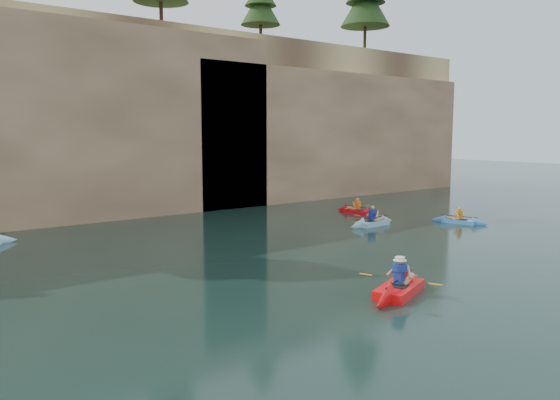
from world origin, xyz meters
TOP-DOWN VIEW (x-y plane):
  - ground at (0.00, 0.00)m, footprint 160.00×160.00m
  - cliff at (0.00, 30.00)m, footprint 70.00×16.00m
  - cliff_slab_center at (2.00, 22.60)m, footprint 24.00×2.40m
  - cliff_slab_east at (22.00, 22.60)m, footprint 26.00×2.40m
  - sea_cave_east at (10.00, 21.95)m, footprint 5.00×1.00m
  - main_kayaker at (4.99, 2.34)m, footprint 3.98×2.48m
  - kayaker_ltblue_near at (13.64, 11.41)m, footprint 3.40×2.61m
  - kayaker_red_far at (16.25, 15.03)m, footprint 2.35×3.28m
  - kayaker_blue_east at (17.98, 8.99)m, footprint 2.12×3.17m

SIDE VIEW (x-z plane):
  - ground at x=0.00m, z-range 0.00..0.00m
  - kayaker_blue_east at x=17.98m, z-range -0.42..0.69m
  - kayaker_red_far at x=16.25m, z-range -0.45..0.74m
  - kayaker_ltblue_near at x=13.64m, z-range -0.50..0.83m
  - main_kayaker at x=4.99m, z-range -0.54..0.92m
  - sea_cave_east at x=10.00m, z-range 0.00..4.50m
  - cliff_slab_east at x=22.00m, z-range 0.00..9.84m
  - cliff_slab_center at x=2.00m, z-range 0.00..11.40m
  - cliff at x=0.00m, z-range 0.00..12.00m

